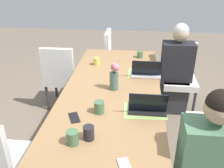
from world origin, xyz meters
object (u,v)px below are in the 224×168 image
Objects in this scene: chair_near_left_near at (179,74)px; coffee_mug_far_left at (99,107)px; coffee_mug_near_right at (73,138)px; coffee_mug_centre_right at (140,55)px; person_near_left_near at (176,74)px; flower_vase at (114,76)px; phone_black at (74,118)px; coffee_mug_centre_left at (89,133)px; dining_table at (112,94)px; laptop_near_left_mid at (147,107)px; coffee_mug_near_left at (97,61)px; chair_head_right_right_far at (115,56)px; laptop_near_left_near at (146,72)px; chair_far_right_near at (61,74)px; phone_silver at (125,166)px.

chair_near_left_near is 8.64× the size of coffee_mug_far_left.
coffee_mug_centre_right is (1.76, -0.46, -0.01)m from coffee_mug_near_right.
person_near_left_near is 4.20× the size of flower_vase.
coffee_mug_centre_left is at bearing -170.34° from phone_black.
laptop_near_left_mid is (-0.38, -0.34, 0.11)m from dining_table.
flower_vase reaches higher than coffee_mug_near_left.
person_near_left_near is 1.33× the size of chair_head_right_right_far.
laptop_near_left_near is 1.07m from phone_black.
laptop_near_left_mid is (-1.13, -1.11, 0.27)m from chair_far_right_near.
flower_vase reaches higher than laptop_near_left_mid.
coffee_mug_near_left is 1.40m from coffee_mug_centre_left.
flower_vase is 0.89× the size of laptop_near_left_mid.
chair_far_right_near reaches higher than phone_silver.
laptop_near_left_mid is (-1.32, 0.48, 0.27)m from chair_near_left_near.
person_near_left_near is 11.34× the size of coffee_mug_centre_left.
coffee_mug_centre_right is 1.95m from phone_silver.
chair_head_right_right_far is at bearing -1.98° from coffee_mug_near_right.
flower_vase is 3.36× the size of coffee_mug_centre_right.
person_near_left_near is 1.33× the size of chair_far_right_near.
coffee_mug_centre_left is 0.35m from coffee_mug_far_left.
coffee_mug_near_right is at bearing 165.92° from flower_vase.
coffee_mug_far_left is (0.35, -0.02, -0.00)m from coffee_mug_centre_left.
chair_head_right_right_far is at bearing 0.52° from coffee_mug_centre_left.
coffee_mug_near_left is 1.06m from coffee_mug_far_left.
coffee_mug_centre_left is (-0.78, 0.11, -0.09)m from flower_vase.
flower_vase is at bearing 40.82° from laptop_near_left_mid.
laptop_near_left_mid reaches higher than coffee_mug_centre_right.
coffee_mug_near_left is at bearing 170.84° from chair_head_right_right_far.
dining_table is at bearing -157.26° from coffee_mug_near_left.
laptop_near_left_near is at bearing -58.73° from phone_black.
laptop_near_left_mid is 1.15m from coffee_mug_near_left.
chair_far_right_near is 9.74× the size of coffee_mug_near_left.
chair_near_left_near is at bearing -29.22° from coffee_mug_near_right.
chair_near_left_near is at bearing -40.98° from dining_table.
coffee_mug_far_left is at bearing -169.69° from coffee_mug_near_left.
flower_vase is 0.62m from phone_black.
coffee_mug_near_left reaches higher than coffee_mug_centre_right.
person_near_left_near is 1.75m from phone_black.
laptop_near_left_mid is 3.04× the size of coffee_mug_centre_left.
flower_vase is at bearing -119.54° from dining_table.
coffee_mug_far_left is at bearing -17.07° from coffee_mug_near_right.
coffee_mug_centre_right is at bearing -147.64° from chair_head_right_right_far.
laptop_near_left_mid is at bearing -135.68° from chair_far_right_near.
laptop_near_left_mid is 3.46× the size of coffee_mug_near_left.
coffee_mug_near_right is at bearing 121.52° from coffee_mug_centre_left.
laptop_near_left_mid is 3.78× the size of coffee_mug_centre_right.
coffee_mug_near_right is at bearing 167.63° from dining_table.
dining_table is 0.52m from laptop_near_left_mid.
chair_head_right_right_far reaches higher than coffee_mug_near_right.
chair_far_right_near is 1.21m from laptop_near_left_near.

